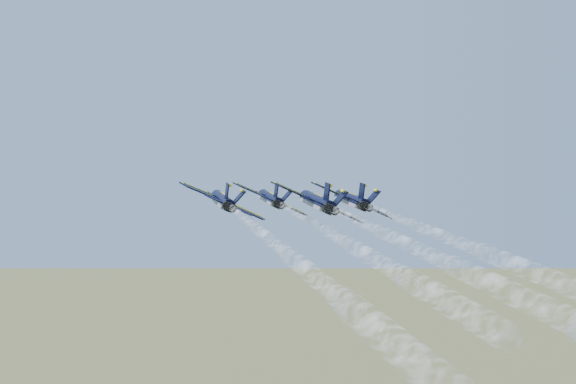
{
  "coord_description": "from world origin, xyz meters",
  "views": [
    {
      "loc": [
        0.82,
        -115.83,
        94.25
      ],
      "look_at": [
        0.29,
        -1.23,
        93.38
      ],
      "focal_mm": 55.0,
      "sensor_mm": 36.0,
      "label": 1
    }
  ],
  "objects_px": {
    "jet_right": "(351,200)",
    "jet_slot": "(316,202)",
    "jet_left": "(222,200)",
    "jet_lead": "(270,199)"
  },
  "relations": [
    {
      "from": "jet_lead",
      "to": "jet_slot",
      "type": "xyz_separation_m",
      "value": [
        5.95,
        -24.27,
        0.0
      ]
    },
    {
      "from": "jet_lead",
      "to": "jet_left",
      "type": "distance_m",
      "value": 16.05
    },
    {
      "from": "jet_lead",
      "to": "jet_slot",
      "type": "height_order",
      "value": "same"
    },
    {
      "from": "jet_left",
      "to": "jet_lead",
      "type": "bearing_deg",
      "value": 56.46
    },
    {
      "from": "jet_lead",
      "to": "jet_left",
      "type": "xyz_separation_m",
      "value": [
        -5.6,
        -15.04,
        0.0
      ]
    },
    {
      "from": "jet_right",
      "to": "jet_slot",
      "type": "distance_m",
      "value": 13.8
    },
    {
      "from": "jet_left",
      "to": "jet_slot",
      "type": "distance_m",
      "value": 14.78
    },
    {
      "from": "jet_left",
      "to": "jet_right",
      "type": "height_order",
      "value": "same"
    },
    {
      "from": "jet_lead",
      "to": "jet_left",
      "type": "relative_size",
      "value": 1.0
    },
    {
      "from": "jet_lead",
      "to": "jet_slot",
      "type": "bearing_deg",
      "value": -89.35
    }
  ]
}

